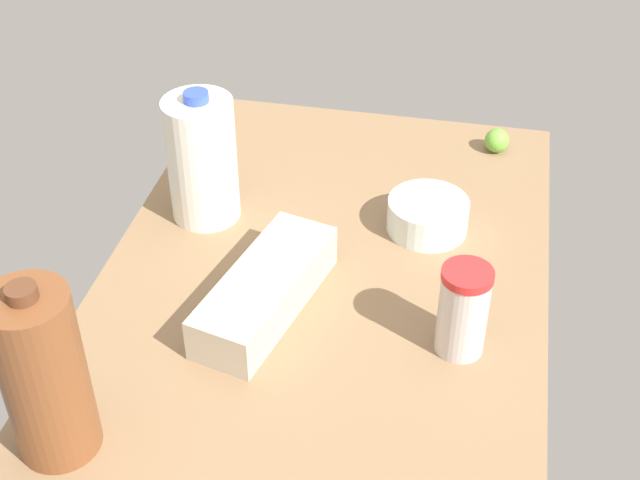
{
  "coord_description": "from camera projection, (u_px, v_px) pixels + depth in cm",
  "views": [
    {
      "loc": [
        -112.07,
        -23.31,
        101.68
      ],
      "look_at": [
        0.0,
        0.0,
        13.0
      ],
      "focal_mm": 50.0,
      "sensor_mm": 36.0,
      "label": 1
    }
  ],
  "objects": [
    {
      "name": "tumbler_cup",
      "position": [
        463.0,
        310.0,
        1.35
      ],
      "size": [
        7.88,
        7.88,
        15.45
      ],
      "color": "beige",
      "rests_on": "countertop"
    },
    {
      "name": "lime_by_jug",
      "position": [
        497.0,
        140.0,
        1.84
      ],
      "size": [
        5.02,
        5.02,
        5.02
      ],
      "primitive_type": "sphere",
      "color": "#68B039",
      "rests_on": "countertop"
    },
    {
      "name": "milk_jug",
      "position": [
        202.0,
        159.0,
        1.6
      ],
      "size": [
        12.64,
        12.64,
        25.6
      ],
      "color": "white",
      "rests_on": "countertop"
    },
    {
      "name": "egg_carton",
      "position": [
        266.0,
        290.0,
        1.44
      ],
      "size": [
        33.38,
        18.24,
        7.53
      ],
      "primitive_type": "cube",
      "rotation": [
        0.0,
        0.0,
        -0.24
      ],
      "color": "#BEB49C",
      "rests_on": "countertop"
    },
    {
      "name": "chocolate_milk_jug",
      "position": [
        44.0,
        375.0,
        1.16
      ],
      "size": [
        11.31,
        11.31,
        28.65
      ],
      "color": "brown",
      "rests_on": "countertop"
    },
    {
      "name": "mixing_bowl",
      "position": [
        428.0,
        215.0,
        1.62
      ],
      "size": [
        14.74,
        14.74,
        6.14
      ],
      "primitive_type": "cylinder",
      "color": "silver",
      "rests_on": "countertop"
    },
    {
      "name": "countertop",
      "position": [
        320.0,
        293.0,
        1.52
      ],
      "size": [
        120.0,
        76.0,
        3.0
      ],
      "primitive_type": "cube",
      "color": "#886848",
      "rests_on": "ground"
    }
  ]
}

